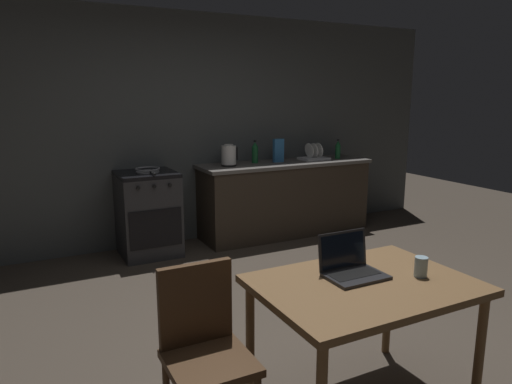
{
  "coord_description": "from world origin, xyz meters",
  "views": [
    {
      "loc": [
        -1.67,
        -2.59,
        1.69
      ],
      "look_at": [
        0.01,
        0.7,
        0.92
      ],
      "focal_mm": 32.7,
      "sensor_mm": 36.0,
      "label": 1
    }
  ],
  "objects_px": {
    "stove_oven": "(148,214)",
    "dining_table": "(364,295)",
    "chair": "(204,343)",
    "dish_rack": "(314,156)",
    "laptop": "(351,268)",
    "cereal_box": "(278,150)",
    "bottle": "(338,149)",
    "electric_kettle": "(229,156)",
    "drinking_glass": "(421,267)",
    "frying_pan": "(148,170)",
    "bottle_b": "(255,152)"
  },
  "relations": [
    {
      "from": "chair",
      "to": "dish_rack",
      "type": "bearing_deg",
      "value": 37.78
    },
    {
      "from": "dining_table",
      "to": "laptop",
      "type": "relative_size",
      "value": 3.55
    },
    {
      "from": "cereal_box",
      "to": "chair",
      "type": "bearing_deg",
      "value": -125.59
    },
    {
      "from": "laptop",
      "to": "cereal_box",
      "type": "distance_m",
      "value": 3.21
    },
    {
      "from": "cereal_box",
      "to": "laptop",
      "type": "bearing_deg",
      "value": -112.56
    },
    {
      "from": "drinking_glass",
      "to": "laptop",
      "type": "bearing_deg",
      "value": 150.76
    },
    {
      "from": "electric_kettle",
      "to": "bottle_b",
      "type": "distance_m",
      "value": 0.38
    },
    {
      "from": "bottle",
      "to": "cereal_box",
      "type": "xyz_separation_m",
      "value": [
        -0.83,
        0.07,
        0.02
      ]
    },
    {
      "from": "stove_oven",
      "to": "dish_rack",
      "type": "distance_m",
      "value": 2.17
    },
    {
      "from": "bottle",
      "to": "bottle_b",
      "type": "xyz_separation_m",
      "value": [
        -1.12,
        0.13,
        0.01
      ]
    },
    {
      "from": "frying_pan",
      "to": "stove_oven",
      "type": "bearing_deg",
      "value": 114.36
    },
    {
      "from": "drinking_glass",
      "to": "dish_rack",
      "type": "xyz_separation_m",
      "value": [
        1.4,
        3.12,
        0.17
      ]
    },
    {
      "from": "laptop",
      "to": "frying_pan",
      "type": "relative_size",
      "value": 0.74
    },
    {
      "from": "bottle",
      "to": "drinking_glass",
      "type": "distance_m",
      "value": 3.53
    },
    {
      "from": "stove_oven",
      "to": "dish_rack",
      "type": "relative_size",
      "value": 2.65
    },
    {
      "from": "chair",
      "to": "drinking_glass",
      "type": "xyz_separation_m",
      "value": [
        1.17,
        -0.24,
        0.27
      ]
    },
    {
      "from": "stove_oven",
      "to": "drinking_glass",
      "type": "height_order",
      "value": "stove_oven"
    },
    {
      "from": "stove_oven",
      "to": "dish_rack",
      "type": "height_order",
      "value": "dish_rack"
    },
    {
      "from": "stove_oven",
      "to": "drinking_glass",
      "type": "relative_size",
      "value": 8.13
    },
    {
      "from": "frying_pan",
      "to": "dish_rack",
      "type": "bearing_deg",
      "value": 0.77
    },
    {
      "from": "chair",
      "to": "laptop",
      "type": "relative_size",
      "value": 2.75
    },
    {
      "from": "stove_oven",
      "to": "dining_table",
      "type": "relative_size",
      "value": 0.79
    },
    {
      "from": "frying_pan",
      "to": "drinking_glass",
      "type": "distance_m",
      "value": 3.17
    },
    {
      "from": "bottle_b",
      "to": "drinking_glass",
      "type": "bearing_deg",
      "value": -100.86
    },
    {
      "from": "stove_oven",
      "to": "chair",
      "type": "distance_m",
      "value": 2.9
    },
    {
      "from": "dish_rack",
      "to": "stove_oven",
      "type": "bearing_deg",
      "value": -179.93
    },
    {
      "from": "chair",
      "to": "bottle_b",
      "type": "distance_m",
      "value": 3.49
    },
    {
      "from": "bottle",
      "to": "cereal_box",
      "type": "relative_size",
      "value": 0.89
    },
    {
      "from": "stove_oven",
      "to": "chair",
      "type": "relative_size",
      "value": 1.02
    },
    {
      "from": "cereal_box",
      "to": "electric_kettle",
      "type": "bearing_deg",
      "value": -178.27
    },
    {
      "from": "stove_oven",
      "to": "cereal_box",
      "type": "distance_m",
      "value": 1.72
    },
    {
      "from": "drinking_glass",
      "to": "cereal_box",
      "type": "height_order",
      "value": "cereal_box"
    },
    {
      "from": "chair",
      "to": "dish_rack",
      "type": "xyz_separation_m",
      "value": [
        2.57,
        2.87,
        0.44
      ]
    },
    {
      "from": "chair",
      "to": "electric_kettle",
      "type": "distance_m",
      "value": 3.24
    },
    {
      "from": "bottle",
      "to": "frying_pan",
      "type": "height_order",
      "value": "bottle"
    },
    {
      "from": "dining_table",
      "to": "drinking_glass",
      "type": "distance_m",
      "value": 0.35
    },
    {
      "from": "cereal_box",
      "to": "dish_rack",
      "type": "xyz_separation_m",
      "value": [
        0.5,
        -0.02,
        -0.09
      ]
    },
    {
      "from": "dining_table",
      "to": "chair",
      "type": "bearing_deg",
      "value": 168.96
    },
    {
      "from": "electric_kettle",
      "to": "frying_pan",
      "type": "relative_size",
      "value": 0.58
    },
    {
      "from": "stove_oven",
      "to": "laptop",
      "type": "relative_size",
      "value": 2.82
    },
    {
      "from": "stove_oven",
      "to": "bottle_b",
      "type": "bearing_deg",
      "value": 3.55
    },
    {
      "from": "laptop",
      "to": "drinking_glass",
      "type": "height_order",
      "value": "laptop"
    },
    {
      "from": "dining_table",
      "to": "bottle_b",
      "type": "relative_size",
      "value": 4.19
    },
    {
      "from": "chair",
      "to": "bottle",
      "type": "xyz_separation_m",
      "value": [
        2.9,
        2.82,
        0.51
      ]
    },
    {
      "from": "laptop",
      "to": "dish_rack",
      "type": "distance_m",
      "value": 3.41
    },
    {
      "from": "bottle",
      "to": "dish_rack",
      "type": "height_order",
      "value": "bottle"
    },
    {
      "from": "cereal_box",
      "to": "bottle_b",
      "type": "height_order",
      "value": "cereal_box"
    },
    {
      "from": "electric_kettle",
      "to": "bottle",
      "type": "distance_m",
      "value": 1.49
    },
    {
      "from": "chair",
      "to": "drinking_glass",
      "type": "relative_size",
      "value": 7.94
    },
    {
      "from": "bottle",
      "to": "dish_rack",
      "type": "xyz_separation_m",
      "value": [
        -0.33,
        0.05,
        -0.07
      ]
    }
  ]
}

